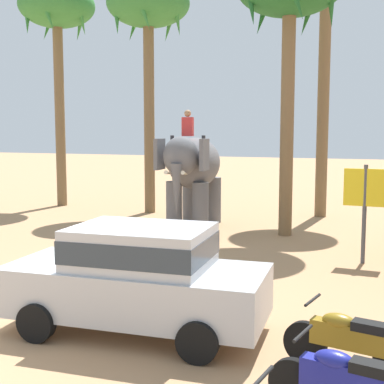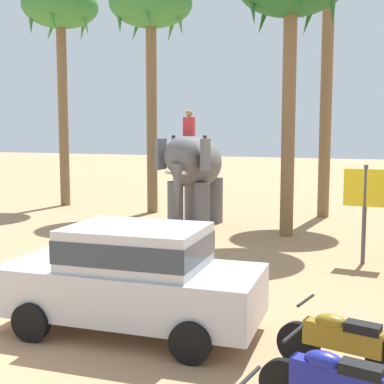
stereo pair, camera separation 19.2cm
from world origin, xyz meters
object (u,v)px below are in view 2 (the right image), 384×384
object	(u,v)px
car_sedan_foreground	(133,274)
palm_tree_left_of_road	(151,11)
motorcycle_mid_row	(342,341)
palm_tree_far_back	(60,14)
signboard_yellow	(365,195)
elephant_with_mahout	(194,168)

from	to	relation	value
car_sedan_foreground	palm_tree_left_of_road	bearing A→B (deg)	117.17
motorcycle_mid_row	palm_tree_far_back	world-z (taller)	palm_tree_far_back
car_sedan_foreground	signboard_yellow	world-z (taller)	signboard_yellow
car_sedan_foreground	palm_tree_far_back	world-z (taller)	palm_tree_far_back
palm_tree_far_back	signboard_yellow	bearing A→B (deg)	-22.76
car_sedan_foreground	palm_tree_left_of_road	distance (m)	14.38
elephant_with_mahout	palm_tree_left_of_road	size ratio (longest dim) A/B	0.44
car_sedan_foreground	palm_tree_far_back	size ratio (longest dim) A/B	0.45
palm_tree_left_of_road	palm_tree_far_back	bearing A→B (deg)	176.31
car_sedan_foreground	motorcycle_mid_row	bearing A→B (deg)	-4.21
elephant_with_mahout	motorcycle_mid_row	size ratio (longest dim) A/B	2.22
car_sedan_foreground	signboard_yellow	size ratio (longest dim) A/B	1.78
elephant_with_mahout	motorcycle_mid_row	xyz separation A→B (m)	(6.13, -9.08, -1.53)
palm_tree_far_back	signboard_yellow	world-z (taller)	palm_tree_far_back
car_sedan_foreground	signboard_yellow	bearing A→B (deg)	64.75
elephant_with_mahout	signboard_yellow	xyz separation A→B (m)	(5.72, -2.81, -0.30)
palm_tree_left_of_road	palm_tree_far_back	distance (m)	4.53
signboard_yellow	car_sedan_foreground	bearing A→B (deg)	-115.25
palm_tree_left_of_road	palm_tree_far_back	xyz separation A→B (m)	(-4.50, 0.29, 0.36)
car_sedan_foreground	motorcycle_mid_row	world-z (taller)	car_sedan_foreground
palm_tree_left_of_road	motorcycle_mid_row	bearing A→B (deg)	-51.81
elephant_with_mahout	palm_tree_far_back	size ratio (longest dim) A/B	0.42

